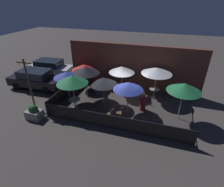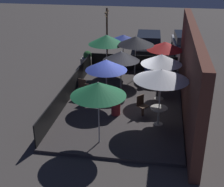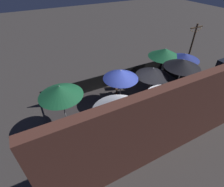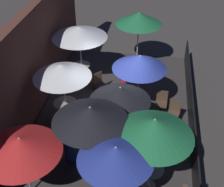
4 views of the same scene
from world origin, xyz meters
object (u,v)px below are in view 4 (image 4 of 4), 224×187
object	(u,v)px
patio_umbrella_7	(139,18)
patio_chair_0	(96,81)
dining_table_2	(66,106)
patron_0	(125,80)
patio_umbrella_0	(79,32)
patio_umbrella_8	(120,94)
patio_chair_2	(174,112)
patron_1	(71,146)
dining_table_1	(149,172)
patio_chair_1	(161,102)
patio_umbrella_3	(20,145)
patio_umbrella_2	(62,71)
patio_umbrella_6	(90,114)
patio_umbrella_1	(154,128)
patio_umbrella_5	(140,62)
dining_table_0	(82,68)
patio_umbrella_4	(116,153)

from	to	relation	value
patio_umbrella_7	patio_chair_0	world-z (taller)	patio_umbrella_7
dining_table_2	patron_0	world-z (taller)	patron_0
patio_umbrella_0	patio_umbrella_8	bearing A→B (deg)	-148.35
patio_chair_2	dining_table_2	bearing A→B (deg)	-71.77
patron_0	patron_1	world-z (taller)	patron_0
dining_table_1	dining_table_2	bearing A→B (deg)	51.00
patio_chair_0	patron_1	size ratio (longest dim) A/B	0.77
dining_table_1	patio_chair_1	size ratio (longest dim) A/B	0.82
patio_chair_1	patio_umbrella_0	bearing A→B (deg)	-113.04
patio_umbrella_7	patron_0	xyz separation A→B (m)	(-2.31, 0.27, -1.64)
patio_umbrella_7	patio_chair_2	xyz separation A→B (m)	(-3.99, -1.62, -1.68)
patio_chair_1	patio_umbrella_3	bearing A→B (deg)	-36.54
patron_1	patio_umbrella_2	bearing A→B (deg)	-103.24
dining_table_2	patron_0	xyz separation A→B (m)	(1.98, -1.85, -0.00)
patio_umbrella_6	patio_umbrella_0	bearing A→B (deg)	16.90
patio_umbrella_2	patio_chair_0	distance (m)	2.51
patio_umbrella_2	patio_chair_1	size ratio (longest dim) A/B	2.42
patio_umbrella_8	patio_chair_2	xyz separation A→B (m)	(1.05, -1.74, -1.34)
patio_umbrella_1	patron_1	size ratio (longest dim) A/B	2.06
patio_umbrella_2	dining_table_1	distance (m)	4.20
patio_chair_0	patio_chair_1	distance (m)	2.79
patio_umbrella_6	patio_umbrella_2	bearing A→B (deg)	32.11
patio_umbrella_3	patio_umbrella_6	xyz separation A→B (m)	(0.88, -1.58, 0.46)
patron_0	patio_chair_0	bearing A→B (deg)	-144.08
patio_umbrella_5	patio_umbrella_7	distance (m)	3.28
patio_chair_0	dining_table_1	bearing A→B (deg)	161.32
patio_umbrella_0	patio_umbrella_3	xyz separation A→B (m)	(-5.73, 0.11, -0.42)
patio_umbrella_2	patron_0	xyz separation A→B (m)	(1.98, -1.85, -1.46)
patio_umbrella_8	patron_0	xyz separation A→B (m)	(2.74, 0.16, -1.29)
patio_umbrella_0	dining_table_0	world-z (taller)	patio_umbrella_0
patio_umbrella_1	patron_1	xyz separation A→B (m)	(0.68, 2.40, -1.68)
patio_umbrella_3	patio_chair_2	bearing A→B (deg)	-48.19
patio_umbrella_8	dining_table_0	distance (m)	4.08
patio_umbrella_4	dining_table_1	bearing A→B (deg)	-43.00
patio_umbrella_0	patio_umbrella_2	xyz separation A→B (m)	(-2.55, -0.03, -0.19)
patron_1	patio_umbrella_0	bearing A→B (deg)	-114.39
patio_umbrella_0	patron_0	world-z (taller)	patio_umbrella_0
patio_umbrella_8	dining_table_1	xyz separation A→B (m)	(-1.73, -1.06, -1.27)
patio_umbrella_7	patio_chair_0	bearing A→B (deg)	149.90
patio_umbrella_3	patron_0	bearing A→B (deg)	-21.10
patio_umbrella_0	patio_umbrella_6	bearing A→B (deg)	-163.10
patio_umbrella_3	dining_table_1	size ratio (longest dim) A/B	2.65
patio_chair_1	patron_0	world-z (taller)	patron_0
patron_1	patio_umbrella_6	bearing A→B (deg)	114.10
patio_umbrella_1	patio_umbrella_2	xyz separation A→B (m)	(2.48, 3.07, -0.18)
patio_umbrella_4	dining_table_1	distance (m)	1.93
patio_chair_0	patron_1	bearing A→B (deg)	132.08
patio_umbrella_2	patio_umbrella_7	bearing A→B (deg)	-26.32
patio_umbrella_7	dining_table_2	world-z (taller)	patio_umbrella_7
patio_chair_2	patron_1	bearing A→B (deg)	-42.05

